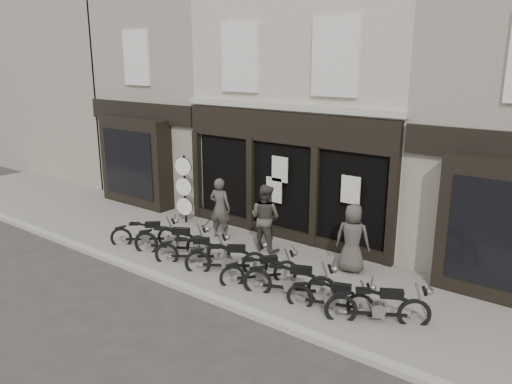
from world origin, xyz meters
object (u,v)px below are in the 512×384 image
Objects in this scene: motorcycle_5 at (290,284)px; motorcycle_3 at (227,261)px; motorcycle_2 at (194,252)px; motorcycle_0 at (146,235)px; man_left at (220,208)px; motorcycle_4 at (260,272)px; man_right at (353,238)px; motorcycle_1 at (173,243)px; man_centre at (265,218)px; motorcycle_7 at (379,309)px; advert_sign_post at (184,192)px; motorcycle_6 at (331,299)px.

motorcycle_3 is at bearing 154.31° from motorcycle_5.
motorcycle_0 is at bearing 140.54° from motorcycle_2.
motorcycle_3 is 2.67m from man_left.
motorcycle_5 is (0.99, -0.16, 0.05)m from motorcycle_4.
motorcycle_4 is 0.92× the size of man_right.
motorcycle_1 is 2.66m from man_centre.
man_centre is (3.02, 1.78, 0.69)m from motorcycle_0.
motorcycle_1 reaches higher than motorcycle_7.
man_right is at bearing -18.18° from advert_sign_post.
motorcycle_7 reaches higher than motorcycle_3.
motorcycle_6 is 3.85m from man_centre.
motorcycle_7 is 8.13m from advert_sign_post.
motorcycle_2 is 0.94× the size of motorcycle_6.
motorcycle_2 is 3.49m from advert_sign_post.
advert_sign_post reaches higher than man_centre.
motorcycle_3 is 1.02× the size of man_left.
motorcycle_7 is 1.10× the size of man_right.
motorcycle_4 is at bearing -40.54° from advert_sign_post.
motorcycle_5 is at bearing -37.79° from motorcycle_2.
motorcycle_6 is (2.05, -0.18, -0.01)m from motorcycle_4.
man_right reaches higher than motorcycle_0.
advert_sign_post is (-1.85, 0.34, 0.12)m from man_left.
motorcycle_5 is 1.09× the size of man_centre.
motorcycle_5 is 1.06m from motorcycle_6.
motorcycle_0 is at bearing -92.37° from advert_sign_post.
advert_sign_post is at bearing -15.94° from man_right.
motorcycle_7 is at bearing 154.90° from man_centre.
motorcycle_3 is 0.90× the size of motorcycle_5.
man_centre is (-4.26, 1.81, 0.66)m from motorcycle_7.
motorcycle_3 reaches higher than motorcycle_6.
motorcycle_1 reaches higher than motorcycle_0.
motorcycle_4 is (3.02, 0.03, -0.05)m from motorcycle_1.
motorcycle_1 is 1.91m from man_left.
motorcycle_2 is at bearing 150.33° from motorcycle_7.
motorcycle_7 is (7.28, -0.03, 0.03)m from motorcycle_0.
motorcycle_1 is at bearing 155.91° from motorcycle_5.
man_centre is (-2.17, 1.94, 0.65)m from motorcycle_5.
man_centre reaches higher than motorcycle_7.
motorcycle_1 is at bearing 9.51° from man_right.
man_centre is at bearing 166.90° from man_left.
motorcycle_0 is 0.93× the size of man_right.
motorcycle_2 is 0.98× the size of man_right.
motorcycle_0 is 0.88× the size of motorcycle_3.
motorcycle_3 is (2.00, -0.01, -0.02)m from motorcycle_1.
man_right reaches higher than motorcycle_2.
man_right reaches higher than motorcycle_5.
motorcycle_7 is 6.25m from man_left.
motorcycle_5 is at bearing 140.18° from man_left.
motorcycle_1 is at bearing 129.97° from motorcycle_4.
motorcycle_0 is 2.32m from man_left.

